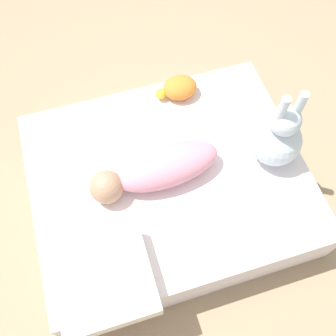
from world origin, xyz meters
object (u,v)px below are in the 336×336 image
Objects in this scene: turtle_plush at (179,88)px; swaddled_baby at (156,170)px; pillow at (105,283)px; bunny_plush at (278,137)px.

swaddled_baby is at bearing 60.65° from turtle_plush.
swaddled_baby is 0.46m from pillow.
turtle_plush is (-0.50, -0.74, 0.00)m from pillow.
swaddled_baby is 1.40× the size of bunny_plush.
bunny_plush is 0.50m from turtle_plush.
bunny_plush is 1.99× the size of turtle_plush.
pillow is (0.29, 0.35, -0.02)m from swaddled_baby.
turtle_plush is at bearing -122.81° from swaddled_baby.
swaddled_baby reaches higher than turtle_plush.
pillow is 1.71× the size of turtle_plush.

